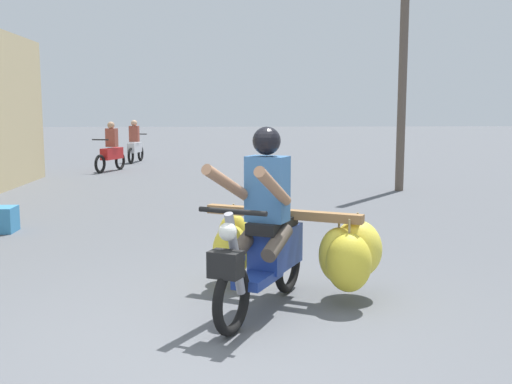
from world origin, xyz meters
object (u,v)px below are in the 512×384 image
(motorbike_distant_ahead_left, at_px, (135,145))
(utility_pole, at_px, (404,35))
(motorbike_main_loaded, at_px, (291,244))
(motorbike_distant_ahead_right, at_px, (111,151))

(motorbike_distant_ahead_left, relative_size, utility_pole, 0.25)
(motorbike_distant_ahead_left, xyz_separation_m, utility_pole, (6.67, -7.41, 2.71))
(utility_pole, bearing_deg, motorbike_main_loaded, -113.36)
(motorbike_distant_ahead_left, height_order, motorbike_distant_ahead_right, same)
(utility_pole, bearing_deg, motorbike_distant_ahead_right, 146.62)
(motorbike_main_loaded, xyz_separation_m, utility_pole, (3.19, 7.40, 2.75))
(motorbike_main_loaded, distance_m, utility_pole, 8.52)
(motorbike_main_loaded, xyz_separation_m, motorbike_distant_ahead_left, (-3.47, 14.81, 0.04))
(motorbike_distant_ahead_left, bearing_deg, motorbike_distant_ahead_right, -95.23)
(motorbike_main_loaded, bearing_deg, motorbike_distant_ahead_left, 103.20)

